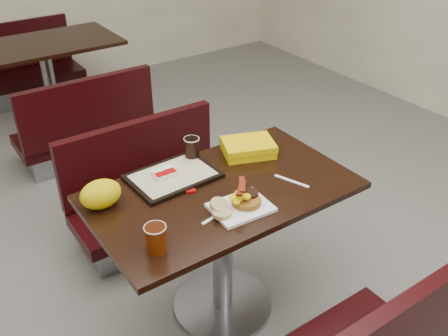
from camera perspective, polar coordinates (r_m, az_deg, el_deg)
floor at (r=2.78m, az=-0.15°, el=-15.30°), size 6.00×7.00×0.01m
table_near at (r=2.52m, az=-0.16°, el=-9.47°), size 1.20×0.70×0.75m
bench_near_n at (r=3.02m, az=-7.74°, el=-2.40°), size 1.00×0.46×0.72m
table_far at (r=4.61m, az=-19.05°, el=8.78°), size 1.20×0.70×0.75m
bench_far_s at (r=4.00m, az=-15.89°, el=5.60°), size 1.00×0.46×0.72m
bench_far_n at (r=5.26m, az=-21.42°, el=10.88°), size 1.00×0.46×0.72m
platter at (r=2.16m, az=1.90°, el=-4.48°), size 0.26×0.21×0.01m
pancake_stack at (r=2.17m, az=2.55°, el=-3.68°), size 0.15×0.15×0.03m
sausage_patty at (r=2.18m, az=2.96°, el=-2.86°), size 0.09×0.09×0.01m
scrambled_eggs at (r=2.14m, az=1.78°, el=-3.13°), size 0.11×0.10×0.05m
bacon_strips at (r=2.13m, az=1.95°, el=-2.21°), size 0.14×0.14×0.01m
muffin_bottom at (r=2.10m, az=-0.24°, el=-5.10°), size 0.10×0.10×0.02m
muffin_top at (r=2.13m, az=-0.56°, el=-4.23°), size 0.10×0.10×0.05m
coffee_cup_near at (r=1.94m, az=-7.71°, el=-7.93°), size 0.09×0.09×0.11m
fork at (r=2.11m, az=-1.43°, el=-5.73°), size 0.15×0.05×0.00m
knife at (r=2.37m, az=7.65°, el=-1.47°), size 0.08×0.17×0.00m
condiment_ketchup at (r=2.28m, az=-3.81°, el=-2.56°), size 0.05×0.05×0.01m
tray at (r=2.38m, az=-5.79°, el=-0.94°), size 0.41×0.30×0.02m
hashbrown_sleeve_left at (r=2.36m, az=-7.29°, el=-0.73°), size 0.06×0.08×0.02m
hashbrown_sleeve_right at (r=2.38m, az=-6.28°, el=-0.38°), size 0.06×0.08×0.02m
coffee_cup_far at (r=2.49m, az=-3.66°, el=2.35°), size 0.09×0.09×0.10m
clamshell at (r=2.55m, az=2.76°, el=2.32°), size 0.31×0.27×0.07m
paper_bag at (r=2.21m, az=-13.77°, el=-2.88°), size 0.21×0.18×0.13m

